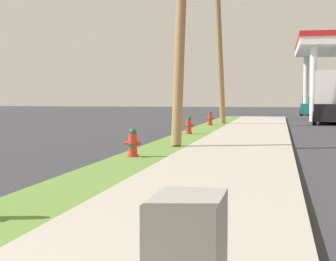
{
  "coord_description": "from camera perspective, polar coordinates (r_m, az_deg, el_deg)",
  "views": [
    {
      "loc": [
        4.22,
        -2.3,
        1.69
      ],
      "look_at": [
        1.11,
        13.17,
        0.7
      ],
      "focal_mm": 59.67,
      "sensor_mm": 36.0,
      "label": 1
    }
  ],
  "objects": [
    {
      "name": "utility_pole_midground",
      "position": [
        17.97,
        1.36,
        12.81
      ],
      "size": [
        0.44,
        2.02,
        8.73
      ],
      "color": "#937047",
      "rests_on": "grass_verge"
    },
    {
      "name": "fire_hydrant_fourth",
      "position": [
        29.47,
        4.31,
        1.17
      ],
      "size": [
        0.42,
        0.37,
        0.74
      ],
      "color": "red",
      "rests_on": "grass_verge"
    },
    {
      "name": "fire_hydrant_third",
      "position": [
        22.77,
        2.13,
        0.47
      ],
      "size": [
        0.42,
        0.37,
        0.74
      ],
      "color": "red",
      "rests_on": "grass_verge"
    },
    {
      "name": "truck_black_at_far_bay",
      "position": [
        35.36,
        16.43,
        3.13
      ],
      "size": [
        2.63,
        6.55,
        3.11
      ],
      "color": "black",
      "rests_on": "ground"
    },
    {
      "name": "utility_pole_background",
      "position": [
        31.34,
        5.24,
        9.63
      ],
      "size": [
        1.08,
        1.44,
        9.57
      ],
      "color": "#937047",
      "rests_on": "grass_verge"
    },
    {
      "name": "fire_hydrant_second",
      "position": [
        14.31,
        -3.62,
        -1.39
      ],
      "size": [
        0.42,
        0.38,
        0.74
      ],
      "color": "red",
      "rests_on": "grass_verge"
    },
    {
      "name": "car_white_by_far_pump",
      "position": [
        46.05,
        16.38,
        2.25
      ],
      "size": [
        2.13,
        4.58,
        1.57
      ],
      "color": "white",
      "rests_on": "ground"
    },
    {
      "name": "car_teal_by_near_pump",
      "position": [
        49.45,
        14.55,
        2.36
      ],
      "size": [
        2.25,
        4.63,
        1.57
      ],
      "color": "#197075",
      "rests_on": "ground"
    }
  ]
}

